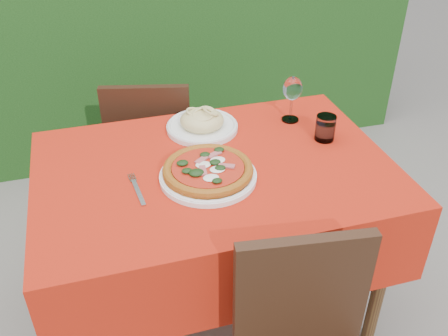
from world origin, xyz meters
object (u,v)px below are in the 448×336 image
object	(u,v)px
pasta_plate	(202,123)
wine_glass	(292,90)
pizza_plate	(208,172)
fork	(138,192)
chair_far	(152,148)
water_glass	(325,129)

from	to	relation	value
pasta_plate	wine_glass	world-z (taller)	wine_glass
pizza_plate	pasta_plate	bearing A→B (deg)	79.24
wine_glass	fork	world-z (taller)	wine_glass
pizza_plate	fork	bearing A→B (deg)	-175.99
chair_far	water_glass	distance (m)	0.87
pasta_plate	water_glass	xyz separation A→B (m)	(0.43, -0.21, 0.02)
pizza_plate	wine_glass	xyz separation A→B (m)	(0.43, 0.31, 0.11)
pizza_plate	wine_glass	world-z (taller)	wine_glass
water_glass	wine_glass	size ratio (longest dim) A/B	0.52
water_glass	fork	distance (m)	0.75
wine_glass	chair_far	bearing A→B (deg)	145.03
chair_far	pizza_plate	size ratio (longest dim) A/B	2.32
pasta_plate	pizza_plate	bearing A→B (deg)	-100.76
water_glass	fork	bearing A→B (deg)	-168.54
water_glass	fork	size ratio (longest dim) A/B	0.49
pizza_plate	wine_glass	distance (m)	0.54
fork	pizza_plate	bearing A→B (deg)	-1.36
chair_far	fork	size ratio (longest dim) A/B	4.16
pasta_plate	wine_glass	bearing A→B (deg)	-3.95
pizza_plate	fork	distance (m)	0.24
chair_far	fork	xyz separation A→B (m)	(-0.14, -0.70, 0.27)
water_glass	wine_glass	distance (m)	0.21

